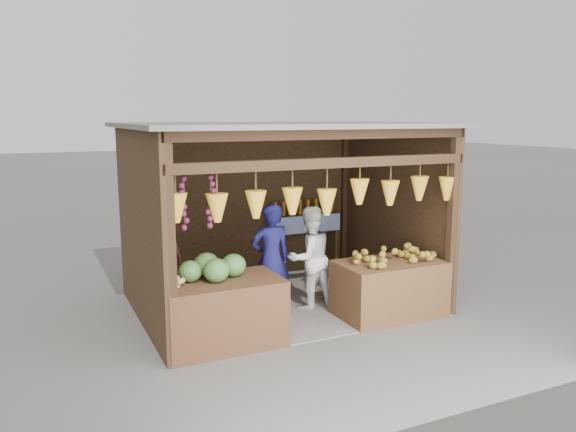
% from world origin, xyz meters
% --- Properties ---
extents(ground, '(80.00, 80.00, 0.00)m').
position_xyz_m(ground, '(0.00, 0.00, 0.00)').
color(ground, '#514F49').
rests_on(ground, ground).
extents(stall_structure, '(4.30, 3.30, 2.66)m').
position_xyz_m(stall_structure, '(-0.03, -0.04, 1.67)').
color(stall_structure, slate).
rests_on(stall_structure, ground).
extents(back_shelf, '(1.25, 0.32, 1.32)m').
position_xyz_m(back_shelf, '(1.05, 1.28, 0.87)').
color(back_shelf, '#382314').
rests_on(back_shelf, ground).
extents(counter_left, '(1.45, 0.85, 0.81)m').
position_xyz_m(counter_left, '(-1.26, -1.09, 0.41)').
color(counter_left, '#502C1A').
rests_on(counter_left, ground).
extents(counter_right, '(1.46, 0.85, 0.78)m').
position_xyz_m(counter_right, '(1.18, -1.10, 0.39)').
color(counter_right, '#54341C').
rests_on(counter_right, ground).
extents(stool, '(0.31, 0.31, 0.29)m').
position_xyz_m(stool, '(-1.65, 0.22, 0.14)').
color(stool, black).
rests_on(stool, ground).
extents(man_standing, '(0.59, 0.41, 1.57)m').
position_xyz_m(man_standing, '(-0.28, -0.32, 0.79)').
color(man_standing, '#161552').
rests_on(man_standing, ground).
extents(woman_standing, '(0.81, 0.68, 1.49)m').
position_xyz_m(woman_standing, '(0.32, -0.32, 0.74)').
color(woman_standing, white).
rests_on(woman_standing, ground).
extents(vendor_seated, '(0.58, 0.45, 1.05)m').
position_xyz_m(vendor_seated, '(-1.65, 0.22, 0.81)').
color(vendor_seated, '#4E281F').
rests_on(vendor_seated, stool).
extents(melon_pile, '(1.00, 0.50, 0.32)m').
position_xyz_m(melon_pile, '(-1.29, -1.01, 0.97)').
color(melon_pile, '#154412').
rests_on(melon_pile, counter_left).
extents(tanfruit_pile, '(0.34, 0.40, 0.13)m').
position_xyz_m(tanfruit_pile, '(-1.87, -1.10, 0.88)').
color(tanfruit_pile, tan).
rests_on(tanfruit_pile, counter_left).
extents(mango_pile, '(1.40, 0.64, 0.22)m').
position_xyz_m(mango_pile, '(1.26, -1.11, 0.89)').
color(mango_pile, '#B86018').
rests_on(mango_pile, counter_right).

